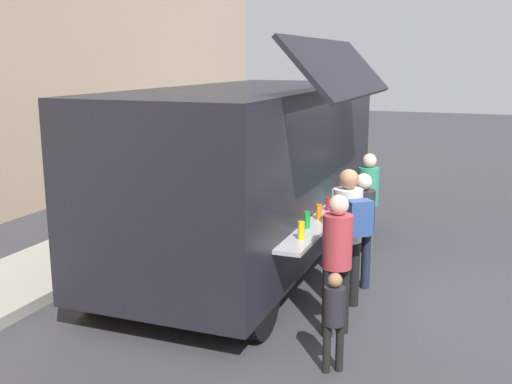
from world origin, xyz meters
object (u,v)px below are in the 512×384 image
Objects in this scene: trash_bin at (219,177)px; customer_front_ordering at (362,221)px; child_near_queue at (334,314)px; food_truck_main at (252,168)px; customer_rear_waiting at (337,253)px; customer_mid_with_backpack at (349,225)px; customer_extra_browsing at (368,194)px.

customer_front_ordering is (-4.47, -4.16, 0.49)m from trash_bin.
trash_bin is at bearing -15.64° from customer_front_ordering.
customer_front_ordering is 2.36m from child_near_queue.
customer_rear_waiting is (-2.10, -1.85, -0.50)m from food_truck_main.
customer_front_ordering is 0.99× the size of customer_rear_waiting.
customer_mid_with_backpack reaches higher than trash_bin.
customer_mid_with_backpack is 1.09× the size of customer_rear_waiting.
customer_rear_waiting is at bearing 142.29° from customer_mid_with_backpack.
customer_mid_with_backpack is at bearing -125.93° from food_truck_main.
child_near_queue is (-2.32, -0.20, -0.34)m from customer_front_ordering.
trash_bin is 8.07m from child_near_queue.
customer_rear_waiting is at bearing -22.68° from child_near_queue.
food_truck_main is at bearing 13.15° from customer_mid_with_backpack.
customer_extra_browsing is at bearing -28.81° from child_near_queue.
customer_mid_with_backpack is at bearing 118.57° from customer_front_ordering.
food_truck_main is 6.05× the size of child_near_queue.
food_truck_main is 1.97m from customer_extra_browsing.
customer_mid_with_backpack is (-5.15, -4.13, 0.61)m from trash_bin.
food_truck_main is at bearing -148.87° from trash_bin.
customer_mid_with_backpack reaches higher than child_near_queue.
trash_bin is at bearing -72.15° from customer_extra_browsing.
food_truck_main reaches higher than customer_rear_waiting.
customer_front_ordering is 1.48m from customer_rear_waiting.
customer_extra_browsing is 1.57× the size of child_near_queue.
customer_rear_waiting is 0.94m from child_near_queue.
customer_mid_with_backpack is 1.70× the size of child_near_queue.
customer_mid_with_backpack is at bearing 58.34° from customer_extra_browsing.
child_near_queue is (-3.97, -0.43, -0.36)m from customer_extra_browsing.
food_truck_main reaches higher than customer_front_ordering.
customer_front_ordering reaches higher than child_near_queue.
customer_extra_browsing is at bearing -43.00° from customer_rear_waiting.
child_near_queue is at bearing 59.63° from customer_extra_browsing.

